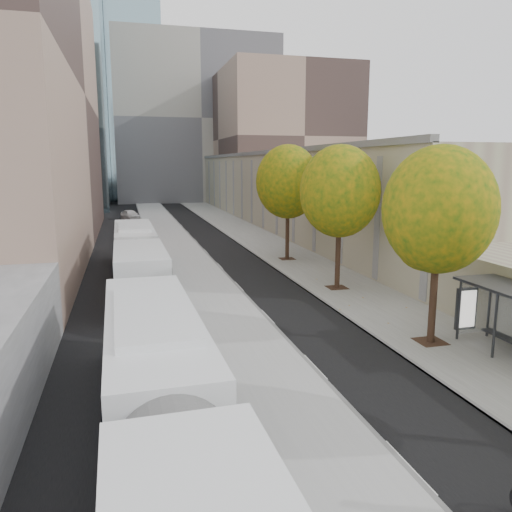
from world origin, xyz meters
name	(u,v)px	position (x,y,z in m)	size (l,w,h in m)	color
bus_platform	(179,254)	(-3.88, 35.00, 0.07)	(4.25, 150.00, 0.15)	#ABABAB
sidewalk	(278,250)	(4.12, 35.00, 0.04)	(4.75, 150.00, 0.08)	gray
building_tan	(294,185)	(15.50, 64.00, 4.00)	(18.00, 92.00, 8.00)	gray
building_far_block	(195,122)	(6.00, 96.00, 15.00)	(30.00, 18.00, 30.00)	#9C998E
tree_c	(439,210)	(3.60, 13.00, 5.25)	(4.20, 4.20, 7.28)	black
tree_d	(340,192)	(3.60, 22.00, 5.47)	(4.40, 4.40, 7.60)	black
tree_e	(288,182)	(3.60, 31.00, 5.69)	(4.60, 4.60, 7.92)	black
bus_near	(168,427)	(-7.11, 6.39, 1.56)	(2.89, 17.23, 2.86)	white
bus_far	(137,256)	(-7.24, 26.71, 1.56)	(2.71, 17.12, 2.85)	white
distant_car	(130,215)	(-7.20, 61.11, 0.66)	(1.57, 3.89, 1.32)	white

